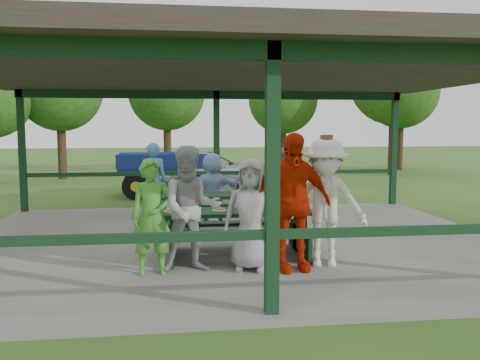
{
  "coord_description": "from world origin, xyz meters",
  "views": [
    {
      "loc": [
        -1.05,
        -9.26,
        2.19
      ],
      "look_at": [
        0.09,
        -0.3,
        1.24
      ],
      "focal_mm": 38.0,
      "sensor_mm": 36.0,
      "label": 1
    }
  ],
  "objects": [
    {
      "name": "spectator_grey",
      "position": [
        1.35,
        1.63,
        0.93
      ],
      "size": [
        0.82,
        0.65,
        1.67
      ],
      "primitive_type": "imported",
      "rotation": [
        0.0,
        0.0,
        3.16
      ],
      "color": "gray",
      "rests_on": "concrete_slab"
    },
    {
      "name": "picnic_table_far",
      "position": [
        -0.02,
        0.8,
        0.58
      ],
      "size": [
        2.79,
        1.39,
        0.75
      ],
      "color": "black",
      "rests_on": "concrete_slab"
    },
    {
      "name": "spectator_lblue",
      "position": [
        -0.28,
        1.7,
        0.87
      ],
      "size": [
        1.5,
        0.76,
        1.54
      ],
      "primitive_type": "imported",
      "rotation": [
        0.0,
        0.0,
        3.37
      ],
      "color": "#93BAE4",
      "rests_on": "concrete_slab"
    },
    {
      "name": "tree_right",
      "position": [
        8.79,
        12.89,
        4.27
      ],
      "size": [
        4.04,
        4.04,
        6.31
      ],
      "color": "#301F13",
      "rests_on": "ground"
    },
    {
      "name": "contestant_white_fedora",
      "position": [
        1.17,
        -1.96,
        1.06
      ],
      "size": [
        1.37,
        0.98,
        1.97
      ],
      "rotation": [
        0.0,
        0.0,
        -0.24
      ],
      "color": "silver",
      "rests_on": "concrete_slab"
    },
    {
      "name": "spectator_blue",
      "position": [
        -1.57,
        2.25,
        0.97
      ],
      "size": [
        0.67,
        0.47,
        1.74
      ],
      "primitive_type": "imported",
      "rotation": [
        0.0,
        0.0,
        3.22
      ],
      "color": "#457BB3",
      "rests_on": "concrete_slab"
    },
    {
      "name": "farm_trailer",
      "position": [
        -1.31,
        7.01,
        0.73
      ],
      "size": [
        4.2,
        1.98,
        1.47
      ],
      "rotation": [
        0.0,
        0.0,
        0.05
      ],
      "color": "navy",
      "rests_on": "ground"
    },
    {
      "name": "tree_left",
      "position": [
        -1.42,
        14.93,
        3.78
      ],
      "size": [
        3.58,
        3.58,
        5.59
      ],
      "color": "#301F13",
      "rests_on": "ground"
    },
    {
      "name": "contestant_grey_left",
      "position": [
        -0.84,
        -2.01,
        1.01
      ],
      "size": [
        0.95,
        0.77,
        1.83
      ],
      "primitive_type": "imported",
      "rotation": [
        0.0,
        0.0,
        0.09
      ],
      "color": "#9A9A9D",
      "rests_on": "concrete_slab"
    },
    {
      "name": "contestant_grey_mid",
      "position": [
        0.03,
        -2.05,
        0.92
      ],
      "size": [
        0.91,
        0.71,
        1.64
      ],
      "primitive_type": "imported",
      "rotation": [
        0.0,
        0.0,
        -0.26
      ],
      "color": "#959598",
      "rests_on": "concrete_slab"
    },
    {
      "name": "tree_far_left",
      "position": [
        -5.79,
        12.87,
        3.75
      ],
      "size": [
        3.55,
        3.55,
        5.55
      ],
      "color": "#301F13",
      "rests_on": "ground"
    },
    {
      "name": "contestant_green",
      "position": [
        -1.39,
        -2.08,
        0.92
      ],
      "size": [
        0.63,
        0.44,
        1.65
      ],
      "primitive_type": "imported",
      "rotation": [
        0.0,
        0.0,
        0.08
      ],
      "color": "#46972C",
      "rests_on": "concrete_slab"
    },
    {
      "name": "tree_far_right",
      "position": [
        10.29,
        15.39,
        3.95
      ],
      "size": [
        3.73,
        3.73,
        5.83
      ],
      "color": "#301F13",
      "rests_on": "ground"
    },
    {
      "name": "ground",
      "position": [
        0.0,
        0.0,
        0.0
      ],
      "size": [
        90.0,
        90.0,
        0.0
      ],
      "primitive_type": "plane",
      "color": "#2C571B",
      "rests_on": "ground"
    },
    {
      "name": "pickup_truck",
      "position": [
        0.02,
        7.15,
        0.68
      ],
      "size": [
        5.25,
        3.13,
        1.37
      ],
      "primitive_type": "imported",
      "rotation": [
        0.0,
        0.0,
        1.39
      ],
      "color": "silver",
      "rests_on": "ground"
    },
    {
      "name": "pavilion_structure",
      "position": [
        0.0,
        0.0,
        3.17
      ],
      "size": [
        10.6,
        8.6,
        3.24
      ],
      "color": "black",
      "rests_on": "concrete_slab"
    },
    {
      "name": "tree_mid",
      "position": [
        4.05,
        14.66,
        3.47
      ],
      "size": [
        3.29,
        3.29,
        5.13
      ],
      "color": "#301F13",
      "rests_on": "ground"
    },
    {
      "name": "contestant_red",
      "position": [
        0.61,
        -2.14,
        1.11
      ],
      "size": [
        1.22,
        0.61,
        2.01
      ],
      "primitive_type": "imported",
      "rotation": [
        0.0,
        0.0,
        0.11
      ],
      "color": "red",
      "rests_on": "concrete_slab"
    },
    {
      "name": "table_setting",
      "position": [
        -0.13,
        -1.16,
        0.88
      ],
      "size": [
        2.38,
        0.45,
        0.1
      ],
      "color": "white",
      "rests_on": "picnic_table_near"
    },
    {
      "name": "concrete_slab",
      "position": [
        0.0,
        0.0,
        0.05
      ],
      "size": [
        10.0,
        8.0,
        0.1
      ],
      "primitive_type": "cube",
      "color": "slate",
      "rests_on": "ground"
    },
    {
      "name": "picnic_table_near",
      "position": [
        -0.08,
        -1.2,
        0.57
      ],
      "size": [
        2.46,
        1.39,
        0.75
      ],
      "color": "black",
      "rests_on": "concrete_slab"
    }
  ]
}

